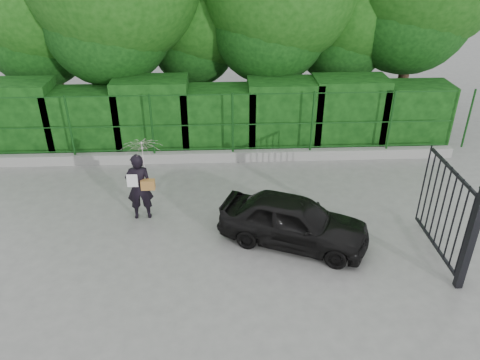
{
  "coord_description": "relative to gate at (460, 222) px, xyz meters",
  "views": [
    {
      "loc": [
        0.03,
        -7.99,
        6.23
      ],
      "look_at": [
        0.46,
        1.3,
        1.1
      ],
      "focal_mm": 35.0,
      "sensor_mm": 36.0,
      "label": 1
    }
  ],
  "objects": [
    {
      "name": "gate",
      "position": [
        0.0,
        0.0,
        0.0
      ],
      "size": [
        0.22,
        2.33,
        2.36
      ],
      "color": "black",
      "rests_on": "ground"
    },
    {
      "name": "fence",
      "position": [
        -4.38,
        5.22,
        0.01
      ],
      "size": [
        14.13,
        0.06,
        1.8
      ],
      "color": "#114013",
      "rests_on": "kerb"
    },
    {
      "name": "hedge",
      "position": [
        -4.64,
        6.22,
        -0.15
      ],
      "size": [
        14.2,
        1.2,
        2.23
      ],
      "color": "black",
      "rests_on": "ground"
    },
    {
      "name": "car",
      "position": [
        -3.01,
        1.12,
        -0.63
      ],
      "size": [
        3.5,
        2.47,
        1.11
      ],
      "primitive_type": "imported",
      "rotation": [
        0.0,
        0.0,
        1.17
      ],
      "color": "black",
      "rests_on": "ground"
    },
    {
      "name": "woman",
      "position": [
        -6.38,
        2.32,
        0.11
      ],
      "size": [
        0.94,
        0.95,
        1.97
      ],
      "color": "black",
      "rests_on": "ground"
    },
    {
      "name": "ground",
      "position": [
        -4.6,
        0.72,
        -1.19
      ],
      "size": [
        80.0,
        80.0,
        0.0
      ],
      "primitive_type": "plane",
      "color": "gray"
    },
    {
      "name": "kerb",
      "position": [
        -4.6,
        5.22,
        -1.04
      ],
      "size": [
        14.0,
        0.25,
        0.3
      ],
      "primitive_type": "cube",
      "color": "#9E9E99",
      "rests_on": "ground"
    }
  ]
}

